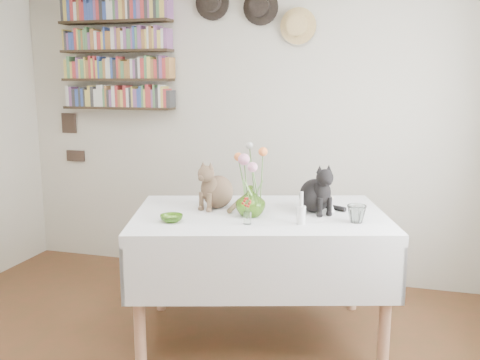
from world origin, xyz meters
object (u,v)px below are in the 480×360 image
(dining_table, at_px, (260,244))
(flower_vase, at_px, (251,201))
(black_cat, at_px, (315,187))
(tabby_cat, at_px, (218,183))
(bookshelf_unit, at_px, (116,56))

(dining_table, xyz_separation_m, flower_vase, (-0.03, -0.10, 0.30))
(black_cat, distance_m, flower_vase, 0.43)
(dining_table, relative_size, tabby_cat, 5.57)
(flower_vase, height_order, bookshelf_unit, bookshelf_unit)
(tabby_cat, relative_size, bookshelf_unit, 0.32)
(flower_vase, bearing_deg, black_cat, 32.69)
(flower_vase, relative_size, bookshelf_unit, 0.19)
(dining_table, distance_m, bookshelf_unit, 2.22)
(dining_table, height_order, bookshelf_unit, bookshelf_unit)
(tabby_cat, bearing_deg, bookshelf_unit, 163.14)
(dining_table, height_order, flower_vase, flower_vase)
(bookshelf_unit, bearing_deg, black_cat, -26.44)
(dining_table, distance_m, tabby_cat, 0.47)
(dining_table, height_order, tabby_cat, tabby_cat)
(tabby_cat, relative_size, black_cat, 1.00)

